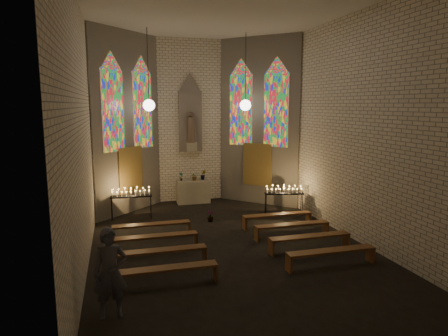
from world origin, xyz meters
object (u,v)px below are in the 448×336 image
at_px(visitor, 110,273).
at_px(aisle_flower_pot, 210,216).
at_px(altar, 193,191).
at_px(votive_stand_left, 131,194).
at_px(votive_stand_right, 284,191).

bearing_deg(visitor, aisle_flower_pot, 57.93).
bearing_deg(altar, votive_stand_left, -145.51).
height_order(altar, votive_stand_right, votive_stand_right).
relative_size(aisle_flower_pot, votive_stand_left, 0.26).
relative_size(votive_stand_right, visitor, 0.83).
bearing_deg(visitor, votive_stand_right, 41.49).
xyz_separation_m(altar, aisle_flower_pot, (0.06, -2.95, -0.30)).
bearing_deg(votive_stand_right, visitor, -121.80).
relative_size(aisle_flower_pot, votive_stand_right, 0.26).
xyz_separation_m(aisle_flower_pot, votive_stand_right, (2.94, 0.12, 0.74)).
bearing_deg(aisle_flower_pot, visitor, -120.27).
bearing_deg(visitor, votive_stand_left, 82.60).
xyz_separation_m(aisle_flower_pot, votive_stand_left, (-2.75, 1.10, 0.75)).
bearing_deg(votive_stand_right, altar, 151.60).
distance_m(altar, votive_stand_left, 3.30).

